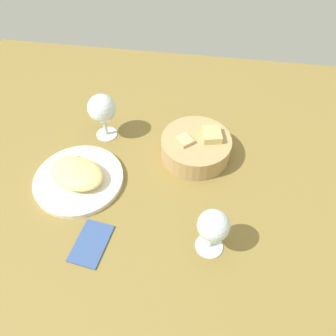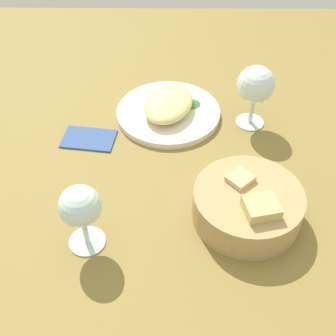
{
  "view_description": "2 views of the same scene",
  "coord_description": "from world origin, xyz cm",
  "px_view_note": "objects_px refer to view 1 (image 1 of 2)",
  "views": [
    {
      "loc": [
        15.76,
        -42.96,
        67.09
      ],
      "look_at": [
        8.19,
        7.37,
        5.89
      ],
      "focal_mm": 34.24,
      "sensor_mm": 36.0,
      "label": 1
    },
    {
      "loc": [
        64.46,
        4.83,
        61.33
      ],
      "look_at": [
        6.19,
        4.38,
        4.04
      ],
      "focal_mm": 47.06,
      "sensor_mm": 36.0,
      "label": 2
    }
  ],
  "objects_px": {
    "wine_glass_near": "(213,227)",
    "wine_glass_far": "(102,110)",
    "plate": "(79,179)",
    "bread_basket": "(196,147)",
    "folded_napkin": "(91,243)"
  },
  "relations": [
    {
      "from": "wine_glass_near",
      "to": "wine_glass_far",
      "type": "distance_m",
      "value": 0.45
    },
    {
      "from": "wine_glass_near",
      "to": "wine_glass_far",
      "type": "bearing_deg",
      "value": 135.89
    },
    {
      "from": "wine_glass_far",
      "to": "plate",
      "type": "bearing_deg",
      "value": -97.88
    },
    {
      "from": "wine_glass_near",
      "to": "wine_glass_far",
      "type": "height_order",
      "value": "wine_glass_far"
    },
    {
      "from": "bread_basket",
      "to": "folded_napkin",
      "type": "bearing_deg",
      "value": -124.12
    },
    {
      "from": "plate",
      "to": "wine_glass_near",
      "type": "xyz_separation_m",
      "value": [
        0.35,
        -0.13,
        0.08
      ]
    },
    {
      "from": "wine_glass_far",
      "to": "wine_glass_near",
      "type": "bearing_deg",
      "value": -44.11
    },
    {
      "from": "plate",
      "to": "wine_glass_near",
      "type": "relative_size",
      "value": 1.83
    },
    {
      "from": "bread_basket",
      "to": "wine_glass_near",
      "type": "height_order",
      "value": "wine_glass_near"
    },
    {
      "from": "wine_glass_near",
      "to": "wine_glass_far",
      "type": "relative_size",
      "value": 0.91
    },
    {
      "from": "plate",
      "to": "wine_glass_far",
      "type": "height_order",
      "value": "wine_glass_far"
    },
    {
      "from": "bread_basket",
      "to": "folded_napkin",
      "type": "distance_m",
      "value": 0.37
    },
    {
      "from": "folded_napkin",
      "to": "bread_basket",
      "type": "bearing_deg",
      "value": -26.48
    },
    {
      "from": "bread_basket",
      "to": "folded_napkin",
      "type": "relative_size",
      "value": 1.74
    },
    {
      "from": "plate",
      "to": "folded_napkin",
      "type": "height_order",
      "value": "plate"
    }
  ]
}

